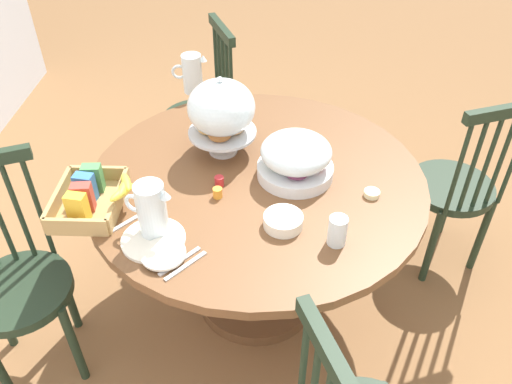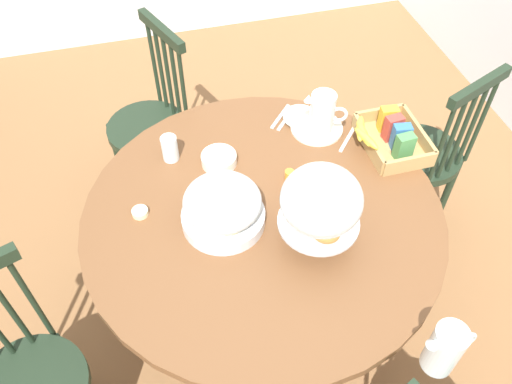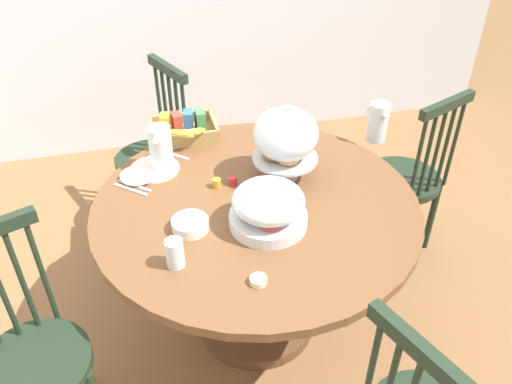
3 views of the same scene
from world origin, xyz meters
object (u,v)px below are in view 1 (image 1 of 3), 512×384
(china_plate_small, at_px, (163,254))
(cereal_bowl, at_px, (283,221))
(china_plate_large, at_px, (153,239))
(windsor_chair_near_window, at_px, (454,190))
(milk_pitcher, at_px, (152,212))
(windsor_chair_facing_door, at_px, (19,286))
(butter_dish, at_px, (372,193))
(drinking_glass, at_px, (337,231))
(pastry_stand_with_dome, at_px, (221,110))
(fruit_platter_covered, at_px, (296,158))
(dining_table, at_px, (257,212))
(windsor_chair_by_cabinet, at_px, (202,118))
(cereal_basket, at_px, (91,197))
(orange_juice_pitcher, at_px, (192,75))

(china_plate_small, relative_size, cereal_bowl, 1.07)
(china_plate_large, bearing_deg, china_plate_small, -147.68)
(windsor_chair_near_window, height_order, milk_pitcher, windsor_chair_near_window)
(windsor_chair_facing_door, xyz_separation_m, butter_dish, (0.24, -1.34, 0.30))
(windsor_chair_near_window, bearing_deg, cereal_bowl, 125.60)
(windsor_chair_facing_door, distance_m, drinking_glass, 1.23)
(pastry_stand_with_dome, distance_m, fruit_platter_covered, 0.35)
(pastry_stand_with_dome, relative_size, china_plate_large, 1.56)
(dining_table, xyz_separation_m, cereal_bowl, (-0.28, -0.10, 0.21))
(windsor_chair_by_cabinet, distance_m, milk_pitcher, 1.30)
(windsor_chair_near_window, distance_m, cereal_bowl, 1.05)
(fruit_platter_covered, bearing_deg, windsor_chair_by_cabinet, 28.63)
(windsor_chair_near_window, bearing_deg, windsor_chair_facing_door, 109.69)
(windsor_chair_facing_door, distance_m, china_plate_large, 0.63)
(pastry_stand_with_dome, relative_size, butter_dish, 5.73)
(cereal_basket, xyz_separation_m, cereal_bowl, (-0.08, -0.70, -0.02))
(pastry_stand_with_dome, bearing_deg, windsor_chair_facing_door, 124.46)
(china_plate_large, height_order, butter_dish, butter_dish)
(windsor_chair_by_cabinet, distance_m, fruit_platter_covered, 1.09)
(cereal_basket, height_order, cereal_bowl, cereal_basket)
(windsor_chair_facing_door, relative_size, china_plate_small, 6.50)
(cereal_bowl, bearing_deg, windsor_chair_by_cabinet, 20.36)
(pastry_stand_with_dome, relative_size, cereal_bowl, 2.46)
(china_plate_large, bearing_deg, windsor_chair_by_cabinet, -0.03)
(orange_juice_pitcher, distance_m, drinking_glass, 1.22)
(fruit_platter_covered, bearing_deg, pastry_stand_with_dome, 62.09)
(fruit_platter_covered, distance_m, cereal_bowl, 0.30)
(china_plate_small, height_order, butter_dish, same)
(milk_pitcher, bearing_deg, orange_juice_pitcher, -0.07)
(pastry_stand_with_dome, height_order, cereal_basket, pastry_stand_with_dome)
(dining_table, xyz_separation_m, china_plate_large, (-0.38, 0.34, 0.19))
(orange_juice_pitcher, bearing_deg, windsor_chair_near_window, -107.07)
(windsor_chair_by_cabinet, xyz_separation_m, drinking_glass, (-1.27, -0.62, 0.34))
(drinking_glass, bearing_deg, orange_juice_pitcher, 30.62)
(milk_pitcher, bearing_deg, cereal_basket, 62.41)
(orange_juice_pitcher, distance_m, china_plate_large, 1.07)
(windsor_chair_by_cabinet, distance_m, drinking_glass, 1.45)
(cereal_basket, distance_m, butter_dish, 1.04)
(windsor_chair_near_window, xyz_separation_m, pastry_stand_with_dome, (-0.13, 1.07, 0.48))
(windsor_chair_by_cabinet, height_order, cereal_basket, windsor_chair_by_cabinet)
(pastry_stand_with_dome, height_order, fruit_platter_covered, pastry_stand_with_dome)
(dining_table, xyz_separation_m, windsor_chair_near_window, (0.30, -0.92, -0.10))
(cereal_bowl, bearing_deg, windsor_chair_facing_door, 93.80)
(drinking_glass, bearing_deg, windsor_chair_facing_door, 89.43)
(pastry_stand_with_dome, distance_m, cereal_bowl, 0.54)
(china_plate_large, relative_size, cereal_bowl, 1.57)
(windsor_chair_near_window, height_order, windsor_chair_facing_door, same)
(cereal_basket, bearing_deg, cereal_bowl, -96.52)
(milk_pitcher, bearing_deg, windsor_chair_by_cabinet, -0.08)
(windsor_chair_near_window, distance_m, windsor_chair_facing_door, 1.93)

